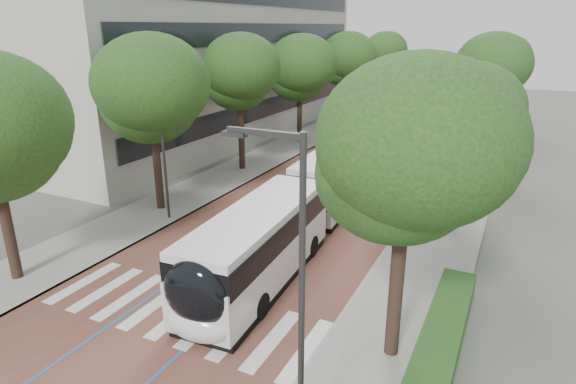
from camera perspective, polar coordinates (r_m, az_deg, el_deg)
ground at (r=18.11m, az=-14.93°, el=-15.06°), size 160.00×160.00×0.00m
road at (r=52.99m, az=14.38°, el=7.63°), size 11.00×140.00×0.02m
sidewalk_left at (r=54.94m, az=6.67°, el=8.54°), size 4.00×140.00×0.12m
sidewalk_right at (r=52.03m, az=22.51°, el=6.63°), size 4.00×140.00×0.12m
kerb_left at (r=54.35m, az=8.57°, el=8.34°), size 0.20×140.00×0.14m
kerb_right at (r=52.17m, az=20.43°, el=6.92°), size 0.20×140.00×0.14m
zebra_crossing at (r=18.62m, az=-12.42°, el=-13.73°), size 10.55×3.60×0.01m
lane_line_left at (r=53.32m, az=12.70°, el=7.85°), size 0.12×126.00×0.01m
lane_line_right at (r=52.69m, az=16.09°, el=7.44°), size 0.12×126.00×0.01m
office_building at (r=49.21m, az=-11.81°, el=15.22°), size 18.11×40.00×14.00m
streetlight_near at (r=10.23m, az=0.71°, el=-11.16°), size 1.82×0.20×8.00m
streetlight_far at (r=33.61m, az=19.54°, el=9.17°), size 1.82×0.20×8.00m
lamp_post_left at (r=25.82m, az=-14.59°, el=5.35°), size 0.14×0.14×8.00m
trees_left at (r=39.79m, az=-0.83°, el=13.87°), size 6.12×60.88×9.15m
trees_right at (r=32.17m, az=21.50°, el=11.25°), size 5.55×47.34×9.07m
lead_bus at (r=22.59m, az=0.83°, el=-2.61°), size 3.55×18.51×3.20m
bus_queued_0 at (r=37.27m, az=13.03°, el=5.63°), size 3.33×12.54×3.20m
bus_queued_1 at (r=49.61m, az=16.15°, el=8.63°), size 3.19×12.52×3.20m
bus_queued_2 at (r=62.50m, az=18.15°, el=10.46°), size 2.68×12.43×3.20m
bus_queued_3 at (r=75.18m, az=20.31°, el=11.54°), size 3.28×12.53×3.20m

